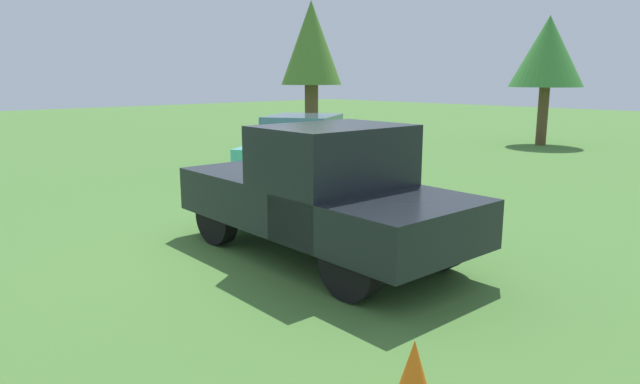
{
  "coord_description": "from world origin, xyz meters",
  "views": [
    {
      "loc": [
        6.05,
        -5.13,
        2.44
      ],
      "look_at": [
        0.63,
        -0.0,
        0.9
      ],
      "focal_mm": 31.34,
      "sensor_mm": 36.0,
      "label": 1
    }
  ],
  "objects_px": {
    "tree_back_left": "(311,46)",
    "tree_side": "(548,52)",
    "pickup_truck": "(325,190)",
    "traffic_cone": "(414,374)",
    "sedan_near": "(301,148)"
  },
  "relations": [
    {
      "from": "tree_back_left",
      "to": "traffic_cone",
      "type": "bearing_deg",
      "value": -39.8
    },
    {
      "from": "traffic_cone",
      "to": "tree_back_left",
      "type": "bearing_deg",
      "value": 140.2
    },
    {
      "from": "pickup_truck",
      "to": "tree_back_left",
      "type": "distance_m",
      "value": 12.56
    },
    {
      "from": "tree_side",
      "to": "traffic_cone",
      "type": "distance_m",
      "value": 18.44
    },
    {
      "from": "sedan_near",
      "to": "tree_side",
      "type": "relative_size",
      "value": 1.01
    },
    {
      "from": "tree_side",
      "to": "tree_back_left",
      "type": "bearing_deg",
      "value": -128.36
    },
    {
      "from": "pickup_truck",
      "to": "tree_side",
      "type": "distance_m",
      "value": 15.48
    },
    {
      "from": "sedan_near",
      "to": "pickup_truck",
      "type": "bearing_deg",
      "value": 19.99
    },
    {
      "from": "tree_back_left",
      "to": "tree_side",
      "type": "relative_size",
      "value": 1.09
    },
    {
      "from": "sedan_near",
      "to": "tree_side",
      "type": "distance_m",
      "value": 11.09
    },
    {
      "from": "pickup_truck",
      "to": "traffic_cone",
      "type": "distance_m",
      "value": 3.71
    },
    {
      "from": "pickup_truck",
      "to": "sedan_near",
      "type": "height_order",
      "value": "pickup_truck"
    },
    {
      "from": "traffic_cone",
      "to": "sedan_near",
      "type": "bearing_deg",
      "value": 143.21
    },
    {
      "from": "sedan_near",
      "to": "traffic_cone",
      "type": "height_order",
      "value": "sedan_near"
    },
    {
      "from": "tree_back_left",
      "to": "tree_side",
      "type": "xyz_separation_m",
      "value": [
        5.23,
        6.6,
        -0.2
      ]
    }
  ]
}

